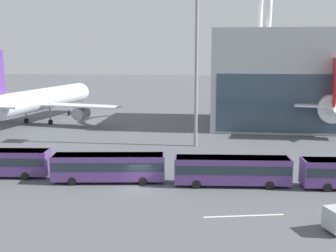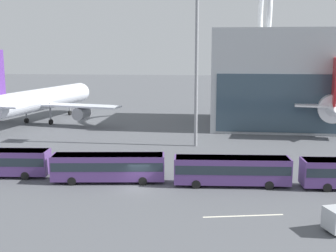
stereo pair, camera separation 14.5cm
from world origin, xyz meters
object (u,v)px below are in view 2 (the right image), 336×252
Objects in this scene: airliner_at_gate_near at (39,100)px; shuttle_bus_1 at (108,166)px; airliner_at_gate_far at (326,100)px; shuttle_bus_2 at (232,169)px; floodlight_mast at (197,28)px.

shuttle_bus_1 is (24.94, -38.07, -3.10)m from airliner_at_gate_near.
shuttle_bus_2 is (-20.64, -42.95, -3.24)m from airliner_at_gate_far.
airliner_at_gate_near is at bearing 116.21° from shuttle_bus_1.
airliner_at_gate_far is at bearing 41.68° from floodlight_mast.
airliner_at_gate_near is 1.48× the size of floodlight_mast.
airliner_at_gate_far is at bearing 60.05° from shuttle_bus_2.
shuttle_bus_1 is at bearing -136.05° from airliner_at_gate_near.
shuttle_bus_1 is 14.45m from shuttle_bus_2.
floodlight_mast reaches higher than airliner_at_gate_near.
airliner_at_gate_far is 55.81m from shuttle_bus_1.
floodlight_mast is (-5.18, 19.97, 16.83)m from shuttle_bus_2.
airliner_at_gate_far is at bearing -74.32° from airliner_at_gate_near.
airliner_at_gate_far is (60.02, 5.22, 0.14)m from airliner_at_gate_near.
airliner_at_gate_near reaches higher than shuttle_bus_1.
shuttle_bus_1 is 27.95m from floodlight_mast.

